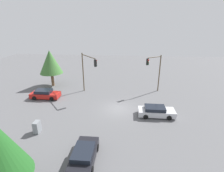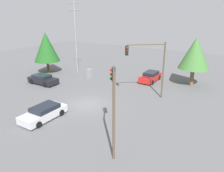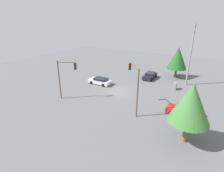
{
  "view_description": "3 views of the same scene",
  "coord_description": "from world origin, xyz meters",
  "px_view_note": "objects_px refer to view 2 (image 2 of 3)",
  "views": [
    {
      "loc": [
        21.73,
        1.01,
        11.56
      ],
      "look_at": [
        -2.7,
        -1.11,
        2.38
      ],
      "focal_mm": 28.0,
      "sensor_mm": 36.0,
      "label": 1
    },
    {
      "loc": [
        -14.12,
        17.66,
        9.9
      ],
      "look_at": [
        -2.69,
        -0.85,
        2.41
      ],
      "focal_mm": 35.0,
      "sensor_mm": 36.0,
      "label": 2
    },
    {
      "loc": [
        -25.51,
        -14.13,
        12.34
      ],
      "look_at": [
        -3.1,
        -0.6,
        2.18
      ],
      "focal_mm": 28.0,
      "sensor_mm": 36.0,
      "label": 3
    }
  ],
  "objects_px": {
    "sedan_dark": "(43,79)",
    "traffic_signal_cross": "(149,61)",
    "electrical_cabinet": "(90,73)",
    "sedan_silver": "(44,113)",
    "sedan_red": "(150,77)",
    "traffic_signal_main": "(113,97)"
  },
  "relations": [
    {
      "from": "sedan_red",
      "to": "traffic_signal_main",
      "type": "bearing_deg",
      "value": 103.44
    },
    {
      "from": "sedan_dark",
      "to": "traffic_signal_cross",
      "type": "bearing_deg",
      "value": 100.59
    },
    {
      "from": "sedan_silver",
      "to": "electrical_cabinet",
      "type": "height_order",
      "value": "electrical_cabinet"
    },
    {
      "from": "sedan_dark",
      "to": "sedan_silver",
      "type": "relative_size",
      "value": 0.95
    },
    {
      "from": "sedan_dark",
      "to": "traffic_signal_main",
      "type": "xyz_separation_m",
      "value": [
        -16.74,
        8.11,
        3.59
      ]
    },
    {
      "from": "sedan_silver",
      "to": "traffic_signal_cross",
      "type": "xyz_separation_m",
      "value": [
        -6.41,
        -10.17,
        3.95
      ]
    },
    {
      "from": "traffic_signal_cross",
      "to": "electrical_cabinet",
      "type": "height_order",
      "value": "traffic_signal_cross"
    },
    {
      "from": "traffic_signal_cross",
      "to": "electrical_cabinet",
      "type": "distance_m",
      "value": 12.31
    },
    {
      "from": "sedan_red",
      "to": "sedan_dark",
      "type": "bearing_deg",
      "value": 36.51
    },
    {
      "from": "sedan_dark",
      "to": "traffic_signal_main",
      "type": "bearing_deg",
      "value": 64.15
    },
    {
      "from": "electrical_cabinet",
      "to": "sedan_silver",
      "type": "bearing_deg",
      "value": 109.44
    },
    {
      "from": "sedan_red",
      "to": "electrical_cabinet",
      "type": "distance_m",
      "value": 9.44
    },
    {
      "from": "sedan_dark",
      "to": "traffic_signal_cross",
      "type": "height_order",
      "value": "traffic_signal_cross"
    },
    {
      "from": "sedan_silver",
      "to": "traffic_signal_main",
      "type": "distance_m",
      "value": 9.06
    },
    {
      "from": "sedan_dark",
      "to": "sedan_red",
      "type": "bearing_deg",
      "value": 126.51
    },
    {
      "from": "traffic_signal_main",
      "to": "electrical_cabinet",
      "type": "relative_size",
      "value": 4.73
    },
    {
      "from": "sedan_silver",
      "to": "traffic_signal_main",
      "type": "xyz_separation_m",
      "value": [
        -8.28,
        0.72,
        3.62
      ]
    },
    {
      "from": "sedan_dark",
      "to": "traffic_signal_cross",
      "type": "xyz_separation_m",
      "value": [
        -14.87,
        -2.78,
        3.92
      ]
    },
    {
      "from": "traffic_signal_cross",
      "to": "electrical_cabinet",
      "type": "xyz_separation_m",
      "value": [
        11.18,
        -3.34,
        -3.92
      ]
    },
    {
      "from": "sedan_silver",
      "to": "sedan_red",
      "type": "bearing_deg",
      "value": -103.83
    },
    {
      "from": "sedan_silver",
      "to": "sedan_red",
      "type": "relative_size",
      "value": 1.04
    },
    {
      "from": "sedan_silver",
      "to": "sedan_dark",
      "type": "bearing_deg",
      "value": -41.15
    }
  ]
}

